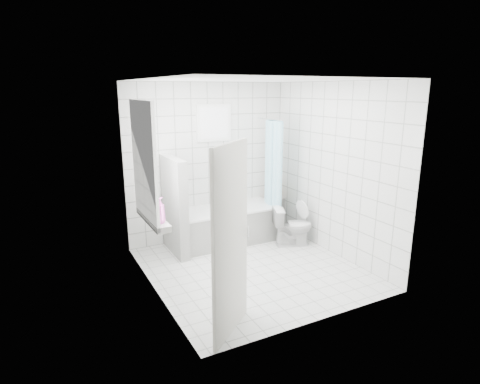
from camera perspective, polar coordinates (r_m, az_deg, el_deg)
ground at (r=5.83m, az=1.72°, el=-10.80°), size 3.00×3.00×0.00m
ceiling at (r=5.28m, az=1.94°, el=15.67°), size 3.00×3.00×0.00m
wall_back at (r=6.73m, az=-4.50°, el=4.23°), size 2.80×0.02×2.60m
wall_front at (r=4.21m, az=11.93°, el=-2.24°), size 2.80×0.02×2.60m
wall_left at (r=4.89m, az=-12.62°, el=0.05°), size 0.02×3.00×2.60m
wall_right at (r=6.20m, az=13.16°, el=3.03°), size 0.02×3.00×2.60m
window_left at (r=5.12m, az=-13.21°, el=4.10°), size 0.01×0.90×1.40m
window_back at (r=6.64m, az=-3.65°, el=9.78°), size 0.50×0.01×0.50m
window_sill at (r=5.31m, az=-12.29°, el=-3.73°), size 0.18×1.02×0.08m
door at (r=4.03m, az=-1.35°, el=-7.16°), size 0.64×0.54×2.00m
bathtub at (r=6.71m, az=-1.83°, el=-4.66°), size 1.70×0.77×0.58m
partition_wall at (r=6.20m, az=-9.28°, el=-2.01°), size 0.15×0.85×1.50m
tiled_ledge at (r=7.42m, az=4.64°, el=-2.96°), size 0.40×0.24×0.55m
toilet at (r=6.60m, az=7.50°, el=-4.83°), size 0.71×0.56×0.64m
curtain_rod at (r=6.72m, az=4.31°, el=10.25°), size 0.02×0.80×0.02m
shower_curtain at (r=6.74m, az=4.75°, el=2.52°), size 0.14×0.48×1.78m
tub_faucet at (r=6.89m, az=-2.34°, el=0.68°), size 0.18×0.06×0.06m
sill_bottles at (r=5.21m, az=-12.09°, el=-2.17°), size 0.17×0.79×0.31m
ledge_bottles at (r=7.25m, az=4.80°, el=-0.15°), size 0.17×0.16×0.25m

